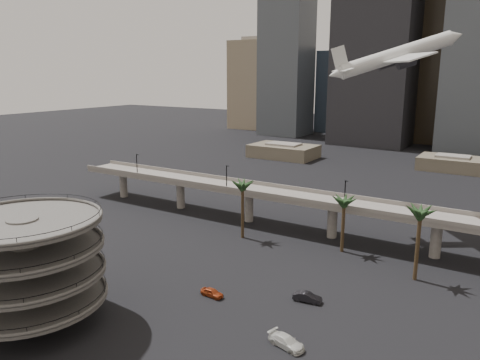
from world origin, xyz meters
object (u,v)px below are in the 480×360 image
Objects in this scene: overpass at (289,199)px; car_c at (286,342)px; parking_ramp at (27,261)px; airborne_jet at (395,56)px; car_b at (307,297)px; car_a at (212,293)px.

car_c is at bearing -63.61° from overpass.
parking_ramp is 86.27m from airborne_jet.
overpass is 27.74× the size of car_b.
overpass is 31.45× the size of car_a.
car_b is (19.06, -31.04, -6.57)m from overpass.
overpass is 23.74× the size of car_c.
parking_ramp is at bearing -152.01° from airborne_jet.
car_c is at bearing -107.14° from car_a.
car_b is at bearing -60.41° from car_a.
airborne_jet is at bearing -7.37° from car_b.
overpass reaches higher than car_a.
car_a is at bearing -82.65° from overpass.
parking_ramp is 4.05× the size of car_c.
car_b is at bearing 41.08° from parking_ramp.
airborne_jet reaches higher than car_b.
car_b is at bearing -128.30° from airborne_jet.
car_a is 15.76m from car_b.
overpass is 37.02m from car_b.
airborne_jet reaches higher than overpass.
airborne_jet is 5.74× the size of car_b.
parking_ramp reaches higher than car_b.
airborne_jet is (31.34, 74.44, 30.33)m from parking_ramp.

